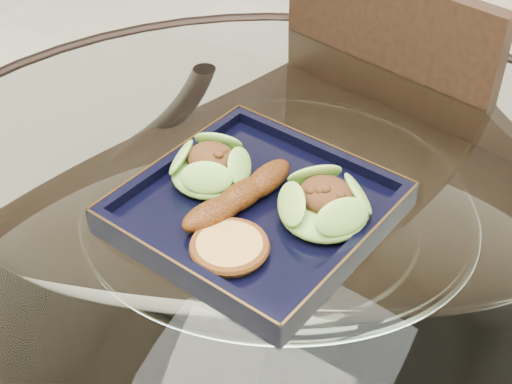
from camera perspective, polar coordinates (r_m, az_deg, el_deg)
The scene contains 7 objects.
dining_table at distance 0.93m, azimuth 1.57°, elevation -10.99°, with size 1.13×1.13×0.77m.
dining_chair at distance 1.22m, azimuth 5.87°, elevation -2.24°, with size 0.47×0.47×0.90m.
navy_plate at distance 0.82m, azimuth 0.00°, elevation -1.61°, with size 0.27×0.27×0.02m, color black.
lettuce_wrap_left at distance 0.84m, azimuth -3.66°, elevation 1.84°, with size 0.09×0.09×0.03m, color #57942A.
lettuce_wrap_right at distance 0.79m, azimuth 5.49°, elevation -1.20°, with size 0.10×0.10×0.04m, color #57952B.
roasted_plantain at distance 0.81m, azimuth -1.23°, elevation -0.30°, with size 0.16×0.03×0.03m, color #642D0A.
crumb_patty at distance 0.75m, azimuth -2.13°, elevation -4.48°, with size 0.07×0.07×0.01m, color gold.
Camera 1 is at (0.27, -0.52, 1.32)m, focal length 50.00 mm.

